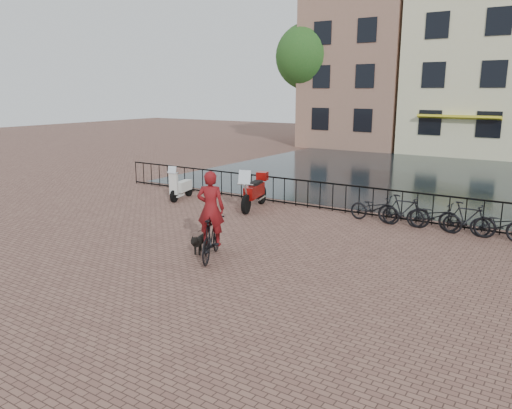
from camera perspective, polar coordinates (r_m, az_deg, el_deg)
The scene contains 15 objects.
ground at distance 11.71m, azimuth -8.19°, elevation -8.50°, with size 100.00×100.00×0.00m, color brown.
canal_water at distance 26.77m, azimuth 17.12°, elevation 3.22°, with size 20.00×20.00×0.00m, color black.
railing at distance 18.07m, azimuth 8.75°, elevation 0.81°, with size 20.00×0.05×1.02m.
canal_house_left at distance 40.93m, azimuth 12.58°, elevation 15.65°, with size 7.50×9.00×12.80m.
canal_house_mid at distance 38.73m, azimuth 24.00°, elevation 14.30°, with size 8.00×9.50×11.80m.
tree_far_left at distance 39.66m, azimuth 6.06°, elevation 16.45°, with size 5.04×5.04×9.27m.
cyclist at distance 12.73m, azimuth -5.17°, elevation -1.83°, with size 1.33×2.01×2.68m.
dog at distance 13.42m, azimuth -6.42°, elevation -4.38°, with size 0.49×0.86×0.55m.
motorcycle at distance 18.17m, azimuth -0.20°, elevation 1.99°, with size 1.05×2.31×1.60m.
scooter at distance 20.03m, azimuth -8.53°, elevation 2.65°, with size 0.80×1.63×1.45m.
parked_bike_0 at distance 16.88m, azimuth 13.44°, elevation -0.44°, with size 0.60×1.72×0.90m, color black.
parked_bike_1 at distance 16.59m, azimuth 16.52°, elevation -0.68°, with size 0.47×1.66×1.00m, color black.
parked_bike_2 at distance 16.36m, azimuth 19.69°, elevation -1.27°, with size 0.60×1.72×0.90m, color black.
parked_bike_3 at distance 16.17m, azimuth 22.96°, elevation -1.53°, with size 0.47×1.66×1.00m, color black.
parked_bike_4 at distance 16.05m, azimuth 26.26°, elevation -2.13°, with size 0.60×1.72×0.90m, color black.
Camera 1 is at (7.31, -8.10, 4.25)m, focal length 35.00 mm.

